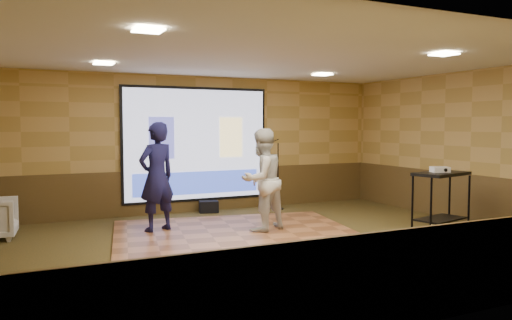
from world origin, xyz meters
name	(u,v)px	position (x,y,z in m)	size (l,w,h in m)	color
ground	(266,245)	(0.00, 0.00, 0.00)	(9.00, 9.00, 0.00)	#303618
room_shell	(266,114)	(0.00, 0.00, 2.09)	(9.04, 7.04, 3.02)	tan
wainscot_back	(197,190)	(0.00, 3.48, 0.47)	(9.00, 0.04, 0.95)	#4F3C1A
wainscot_front	(425,275)	(0.00, -3.48, 0.47)	(9.00, 0.04, 0.95)	#4F3C1A
wainscot_right	(468,198)	(4.48, 0.00, 0.47)	(0.04, 7.00, 0.95)	#4F3C1A
projector_screen	(197,145)	(0.00, 3.44, 1.47)	(3.32, 0.06, 2.52)	black
downlight_nw	(104,64)	(-2.20, 1.80, 2.97)	(0.32, 0.32, 0.02)	#FCE7BD
downlight_ne	(322,75)	(2.20, 1.80, 2.97)	(0.32, 0.32, 0.02)	#FCE7BD
downlight_sw	(148,30)	(-2.20, -1.50, 2.97)	(0.32, 0.32, 0.02)	#FCE7BD
downlight_se	(444,54)	(2.20, -1.50, 2.97)	(0.32, 0.32, 0.02)	#FCE7BD
dance_floor	(235,232)	(-0.11, 1.02, 0.01)	(4.20, 3.20, 0.03)	#A8683D
player_left	(157,177)	(-1.34, 1.69, 1.00)	(0.71, 0.47, 1.95)	#151440
player_right	(262,180)	(0.37, 0.92, 0.95)	(0.89, 0.69, 1.83)	beige
av_table	(441,189)	(3.13, -0.60, 0.80)	(1.05, 0.55, 1.10)	black
projector	(440,169)	(3.10, -0.60, 1.15)	(0.29, 0.24, 0.10)	white
mic_stand	(276,188)	(1.72, 2.96, 0.49)	(0.64, 0.26, 1.64)	black
duffel_bag	(209,207)	(0.19, 3.22, 0.13)	(0.41, 0.27, 0.25)	black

